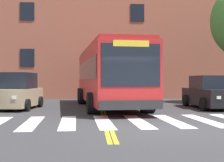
{
  "coord_description": "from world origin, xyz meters",
  "views": [
    {
      "loc": [
        -2.23,
        -9.41,
        1.52
      ],
      "look_at": [
        -1.21,
        6.8,
        1.45
      ],
      "focal_mm": 50.0,
      "sensor_mm": 36.0,
      "label": 1
    }
  ],
  "objects": [
    {
      "name": "city_bus",
      "position": [
        -1.31,
        7.82,
        1.78
      ],
      "size": [
        3.84,
        10.9,
        3.3
      ],
      "color": "#B22323",
      "rests_on": "ground"
    },
    {
      "name": "building_facade",
      "position": [
        -2.98,
        19.71,
        6.51
      ],
      "size": [
        32.66,
        8.72,
        13.01
      ],
      "color": "#9E5642",
      "rests_on": "ground"
    },
    {
      "name": "car_black_far_lane",
      "position": [
        4.12,
        6.87,
        0.8
      ],
      "size": [
        2.17,
        4.51,
        1.74
      ],
      "color": "black",
      "rests_on": "ground"
    },
    {
      "name": "car_tan_near_lane",
      "position": [
        -6.14,
        7.01,
        0.86
      ],
      "size": [
        2.32,
        3.89,
        1.89
      ],
      "color": "tan",
      "rests_on": "ground"
    },
    {
      "name": "ground_plane",
      "position": [
        0.0,
        0.0,
        0.0
      ],
      "size": [
        120.0,
        120.0,
        0.0
      ],
      "primitive_type": "plane",
      "color": "#303033"
    },
    {
      "name": "crosswalk",
      "position": [
        0.06,
        1.87,
        0.0
      ],
      "size": [
        12.09,
        4.33,
        0.01
      ],
      "color": "white",
      "rests_on": "ground"
    },
    {
      "name": "car_grey_behind_bus",
      "position": [
        -0.86,
        16.53,
        0.87
      ],
      "size": [
        2.24,
        3.8,
        1.92
      ],
      "color": "slate",
      "rests_on": "ground"
    },
    {
      "name": "lane_line_yellow_outer",
      "position": [
        -1.65,
        15.87,
        0.0
      ],
      "size": [
        0.12,
        36.0,
        0.01
      ],
      "primitive_type": "cube",
      "color": "gold",
      "rests_on": "ground"
    },
    {
      "name": "lane_line_yellow_inner",
      "position": [
        -1.81,
        15.87,
        0.0
      ],
      "size": [
        0.12,
        36.0,
        0.01
      ],
      "primitive_type": "cube",
      "color": "gold",
      "rests_on": "ground"
    }
  ]
}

